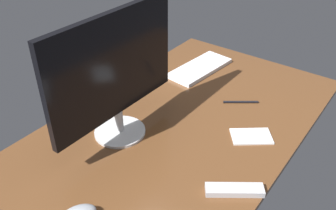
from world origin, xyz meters
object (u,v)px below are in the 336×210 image
(notepad, at_px, (251,136))
(pen, at_px, (241,102))
(keyboard, at_px, (200,68))
(monitor, at_px, (114,72))
(tv_remote, at_px, (234,190))

(notepad, distance_m, pen, 0.23)
(keyboard, bearing_deg, monitor, -171.86)
(monitor, relative_size, keyboard, 1.65)
(notepad, bearing_deg, pen, 36.91)
(monitor, bearing_deg, pen, -29.98)
(tv_remote, bearing_deg, keyboard, 94.26)
(monitor, height_order, notepad, monitor)
(monitor, xyz_separation_m, notepad, (0.27, -0.41, -0.26))
(tv_remote, bearing_deg, pen, 79.12)
(keyboard, distance_m, tv_remote, 0.80)
(keyboard, height_order, tv_remote, tv_remote)
(notepad, relative_size, pen, 1.00)
(pen, bearing_deg, tv_remote, -101.62)
(tv_remote, height_order, pen, tv_remote)
(pen, bearing_deg, notepad, -89.62)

